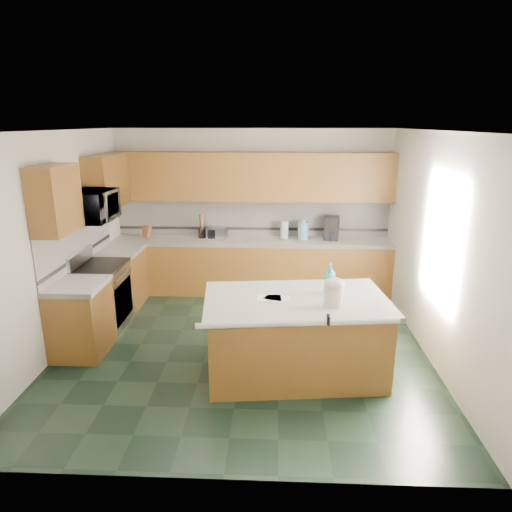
{
  "coord_description": "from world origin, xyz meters",
  "views": [
    {
      "loc": [
        0.4,
        -5.33,
        2.79
      ],
      "look_at": [
        0.15,
        0.35,
        1.12
      ],
      "focal_mm": 32.0,
      "sensor_mm": 36.0,
      "label": 1
    }
  ],
  "objects_px": {
    "soap_bottle_island": "(330,279)",
    "treat_jar": "(333,296)",
    "knife_block": "(147,231)",
    "island_top": "(296,301)",
    "toaster_oven": "(217,233)",
    "coffee_maker": "(332,228)",
    "island_base": "(295,338)"
  },
  "relations": [
    {
      "from": "soap_bottle_island",
      "to": "toaster_oven",
      "type": "xyz_separation_m",
      "value": [
        -1.6,
        2.5,
        -0.08
      ]
    },
    {
      "from": "island_top",
      "to": "coffee_maker",
      "type": "height_order",
      "value": "coffee_maker"
    },
    {
      "from": "island_base",
      "to": "island_top",
      "type": "xyz_separation_m",
      "value": [
        0.0,
        0.0,
        0.46
      ]
    },
    {
      "from": "toaster_oven",
      "to": "coffee_maker",
      "type": "height_order",
      "value": "coffee_maker"
    },
    {
      "from": "treat_jar",
      "to": "toaster_oven",
      "type": "height_order",
      "value": "treat_jar"
    },
    {
      "from": "island_base",
      "to": "knife_block",
      "type": "relative_size",
      "value": 9.1
    },
    {
      "from": "soap_bottle_island",
      "to": "toaster_oven",
      "type": "height_order",
      "value": "soap_bottle_island"
    },
    {
      "from": "knife_block",
      "to": "toaster_oven",
      "type": "xyz_separation_m",
      "value": [
        1.18,
        0.0,
        -0.01
      ]
    },
    {
      "from": "coffee_maker",
      "to": "knife_block",
      "type": "bearing_deg",
      "value": -168.76
    },
    {
      "from": "toaster_oven",
      "to": "treat_jar",
      "type": "bearing_deg",
      "value": -54.09
    },
    {
      "from": "island_top",
      "to": "treat_jar",
      "type": "xyz_separation_m",
      "value": [
        0.38,
        -0.2,
        0.14
      ]
    },
    {
      "from": "island_base",
      "to": "coffee_maker",
      "type": "distance_m",
      "value": 2.85
    },
    {
      "from": "island_base",
      "to": "knife_block",
      "type": "distance_m",
      "value": 3.63
    },
    {
      "from": "soap_bottle_island",
      "to": "treat_jar",
      "type": "bearing_deg",
      "value": -76.85
    },
    {
      "from": "soap_bottle_island",
      "to": "island_top",
      "type": "bearing_deg",
      "value": -144.8
    },
    {
      "from": "toaster_oven",
      "to": "knife_block",
      "type": "bearing_deg",
      "value": -173.41
    },
    {
      "from": "island_base",
      "to": "toaster_oven",
      "type": "distance_m",
      "value": 2.98
    },
    {
      "from": "treat_jar",
      "to": "knife_block",
      "type": "height_order",
      "value": "knife_block"
    },
    {
      "from": "soap_bottle_island",
      "to": "toaster_oven",
      "type": "bearing_deg",
      "value": 135.56
    },
    {
      "from": "island_top",
      "to": "treat_jar",
      "type": "relative_size",
      "value": 9.63
    },
    {
      "from": "island_base",
      "to": "island_top",
      "type": "height_order",
      "value": "island_top"
    },
    {
      "from": "coffee_maker",
      "to": "island_base",
      "type": "bearing_deg",
      "value": -93.73
    },
    {
      "from": "island_base",
      "to": "island_top",
      "type": "relative_size",
      "value": 0.95
    },
    {
      "from": "treat_jar",
      "to": "knife_block",
      "type": "relative_size",
      "value": 0.99
    },
    {
      "from": "island_top",
      "to": "toaster_oven",
      "type": "relative_size",
      "value": 6.23
    },
    {
      "from": "soap_bottle_island",
      "to": "knife_block",
      "type": "xyz_separation_m",
      "value": [
        -2.78,
        2.5,
        -0.07
      ]
    },
    {
      "from": "island_top",
      "to": "toaster_oven",
      "type": "xyz_separation_m",
      "value": [
        -1.22,
        2.65,
        0.12
      ]
    },
    {
      "from": "island_top",
      "to": "soap_bottle_island",
      "type": "distance_m",
      "value": 0.46
    },
    {
      "from": "treat_jar",
      "to": "coffee_maker",
      "type": "relative_size",
      "value": 0.54
    },
    {
      "from": "island_top",
      "to": "knife_block",
      "type": "bearing_deg",
      "value": 126.1
    },
    {
      "from": "coffee_maker",
      "to": "treat_jar",
      "type": "bearing_deg",
      "value": -85.43
    },
    {
      "from": "treat_jar",
      "to": "soap_bottle_island",
      "type": "xyz_separation_m",
      "value": [
        -0.0,
        0.35,
        0.07
      ]
    }
  ]
}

